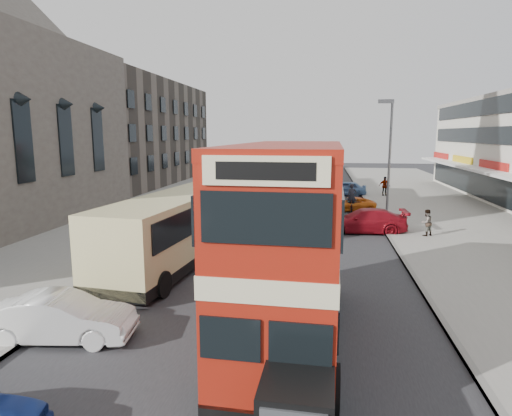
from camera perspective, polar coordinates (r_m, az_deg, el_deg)
The scene contains 18 objects.
ground at distance 13.30m, azimuth -1.95°, elevation -16.70°, with size 160.00×160.00×0.00m, color #28282B.
road_surface at distance 32.32m, azimuth 4.61°, elevation -0.85°, with size 12.00×90.00×0.01m, color #28282B.
pavement_right at distance 33.68m, azimuth 25.43°, elevation -1.22°, with size 12.00×90.00×0.15m, color gray.
pavement_left at distance 35.24m, azimuth -15.24°, elevation -0.17°, with size 12.00×90.00×0.15m, color gray.
kerb_left at distance 33.29m, azimuth -5.92°, elevation -0.44°, with size 0.20×90.00×0.16m, color gray.
kerb_right at distance 32.47m, azimuth 15.41°, elevation -1.00°, with size 0.20×90.00×0.16m, color gray.
brick_terrace at distance 55.29m, azimuth -17.52°, elevation 9.37°, with size 14.00×28.00×12.00m, color #66594C.
street_lamp at distance 30.03m, azimuth 17.06°, elevation 7.14°, with size 1.00×0.20×8.12m.
bus_main at distance 12.22m, azimuth 4.36°, elevation -4.70°, with size 2.96×9.99×5.47m.
bus_second at distance 37.66m, azimuth 8.00°, elevation 4.37°, with size 3.06×8.69×4.69m.
coach at distance 20.28m, azimuth -10.36°, elevation -2.32°, with size 3.93×11.37×2.95m.
car_left_front at distance 14.06m, azimuth -24.27°, elevation -13.02°, with size 1.45×4.16×1.37m, color white.
car_right_a at distance 27.01m, azimuth 14.04°, elevation -1.64°, with size 2.05×5.04×1.46m, color maroon.
car_right_b at distance 34.37m, azimuth 12.25°, elevation 0.50°, with size 1.80×3.91×1.09m, color orange.
car_right_c at distance 43.02m, azimuth 11.58°, elevation 2.57°, with size 1.67×4.14×1.41m, color #5B84B6.
pedestrian_near at distance 26.62m, azimuth 21.51°, elevation -1.78°, with size 0.57×0.39×1.55m, color gray.
pedestrian_far at distance 42.70m, azimuth 16.55°, elevation 2.78°, with size 1.06×0.44×1.82m, color gray.
cyclist at distance 33.63m, azimuth 12.46°, elevation 0.65°, with size 0.69×1.84×2.21m.
Camera 1 is at (2.23, -11.70, 5.92)m, focal length 30.40 mm.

